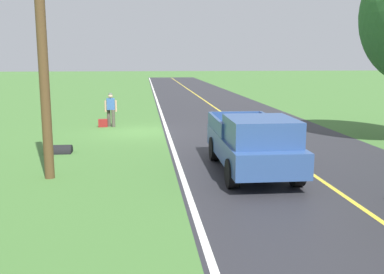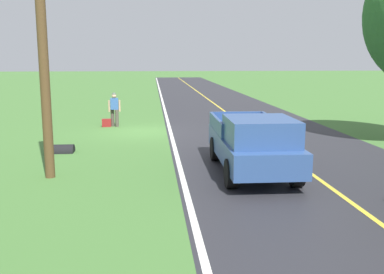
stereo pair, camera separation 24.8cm
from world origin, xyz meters
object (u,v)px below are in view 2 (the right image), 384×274
hitchhiker_walking (114,107)px  utility_pole_roadside (43,45)px  suitcase_carried (107,123)px  pickup_truck_passing (253,142)px

hitchhiker_walking → utility_pole_roadside: size_ratio=0.23×
suitcase_carried → pickup_truck_passing: bearing=23.0°
hitchhiker_walking → suitcase_carried: size_ratio=3.80×
pickup_truck_passing → utility_pole_roadside: utility_pole_roadside is taller
hitchhiker_walking → pickup_truck_passing: size_ratio=0.32×
utility_pole_roadside → suitcase_carried: bearing=-94.1°
hitchhiker_walking → pickup_truck_passing: 11.07m
suitcase_carried → utility_pole_roadside: (0.69, 9.65, 3.62)m
pickup_truck_passing → utility_pole_roadside: (6.04, -0.13, 2.85)m
suitcase_carried → utility_pole_roadside: size_ratio=0.06×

